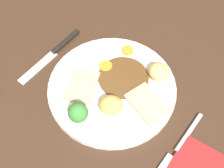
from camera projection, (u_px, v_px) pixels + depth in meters
dining_table at (106, 97)px, 66.09cm from camera, size 120.00×84.00×3.60cm
dinner_plate at (112, 88)px, 64.32cm from camera, size 26.65×26.65×1.40cm
gravy_pool at (123, 77)px, 64.83cm from camera, size 10.71×10.71×0.30cm
meat_slice_main at (147, 103)px, 61.09cm from camera, size 9.50×7.78×0.80cm
meat_slice_under at (82, 86)px, 63.35cm from camera, size 7.91×9.33×0.80cm
roast_potato_left at (111, 105)px, 59.38cm from camera, size 6.17×6.09×3.44cm
roast_potato_right at (159, 72)px, 63.80cm from camera, size 5.87×5.74×3.28cm
carrot_coin_front at (128, 50)px, 68.63cm from camera, size 2.54×2.54×0.58cm
carrot_coin_back at (106, 66)px, 66.38cm from camera, size 2.84×2.84×0.40cm
broccoli_floret at (77, 112)px, 57.26cm from camera, size 3.88×3.88×4.87cm
fork at (180, 146)px, 57.73cm from camera, size 2.08×15.27×0.90cm
knife at (56, 51)px, 70.17cm from camera, size 2.15×18.54×1.20cm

